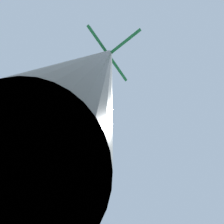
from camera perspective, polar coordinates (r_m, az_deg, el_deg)
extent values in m
cylinder|color=#474C47|center=(1.32, -2.73, 19.07)|extent=(0.12, 0.12, 5.56)
cylinder|color=#474C47|center=(3.91, -15.17, 10.19)|extent=(1.75, 1.71, 0.09)
cube|color=black|center=(4.07, -28.74, -1.77)|extent=(0.28, 0.28, 0.80)
sphere|color=red|center=(4.36, -28.46, -1.49)|extent=(0.18, 0.18, 0.18)
sphere|color=orange|center=(4.16, -29.97, -2.87)|extent=(0.18, 0.18, 0.18)
sphere|color=green|center=(3.97, -31.65, -4.39)|extent=(0.18, 0.18, 0.18)
cube|color=#0F5128|center=(2.39, -1.52, 20.57)|extent=(0.82, 0.80, 0.20)
cube|color=#0F5128|center=(2.61, -1.39, 20.72)|extent=(0.73, 0.74, 0.20)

